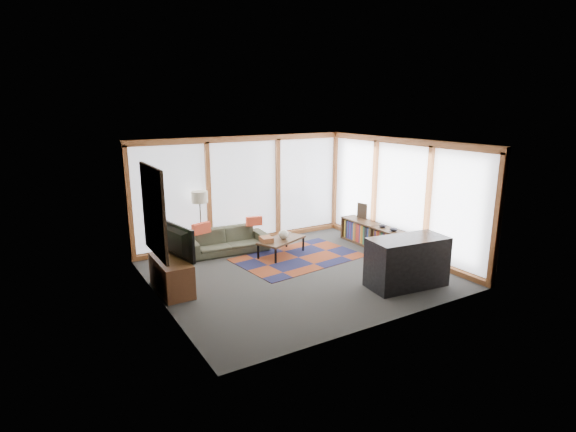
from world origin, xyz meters
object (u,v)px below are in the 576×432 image
tv_console (171,275)px  television (173,242)px  coffee_table (281,247)px  sofa (227,241)px  bar_counter (407,262)px  floor_lamp (201,223)px  bookshelf (377,237)px

tv_console → television: size_ratio=1.13×
coffee_table → tv_console: 2.81m
sofa → television: bearing=-133.9°
sofa → bar_counter: size_ratio=1.28×
sofa → floor_lamp: bearing=165.3°
bookshelf → bar_counter: 2.24m
bar_counter → sofa: bearing=127.6°
sofa → floor_lamp: size_ratio=1.30×
coffee_table → bar_counter: bearing=-67.5°
floor_lamp → tv_console: bearing=-125.2°
sofa → floor_lamp: floor_lamp is taller
sofa → coffee_table: (0.97, -0.81, -0.09)m
tv_console → television: (0.08, 0.02, 0.61)m
sofa → bar_counter: bar_counter is taller
bookshelf → bar_counter: size_ratio=1.53×
sofa → bookshelf: size_ratio=0.83×
sofa → bar_counter: (2.10, -3.53, 0.19)m
television → bar_counter: television is taller
coffee_table → bookshelf: size_ratio=0.50×
coffee_table → bookshelf: 2.29m
sofa → television: size_ratio=1.77×
sofa → tv_console: (-1.74, -1.52, 0.03)m
sofa → tv_console: tv_console is taller
sofa → tv_console: 2.31m
floor_lamp → sofa: bearing=-18.7°
coffee_table → bar_counter: (1.13, -2.72, 0.28)m
tv_console → bar_counter: 4.34m
television → bar_counter: (3.76, -2.03, -0.44)m
sofa → bookshelf: bookshelf is taller
sofa → television: (-1.66, -1.50, 0.63)m
floor_lamp → bar_counter: size_ratio=0.99×
tv_console → coffee_table: bearing=14.7°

